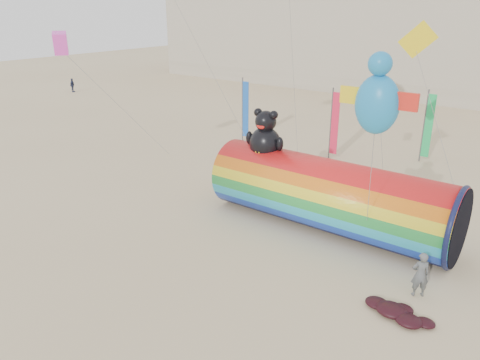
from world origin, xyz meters
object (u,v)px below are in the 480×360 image
Objects in this scene: hotel_building at (369,6)px; fabric_bundle at (397,312)px; kite_handler at (420,274)px; windsock_assembly at (329,193)px.

fabric_bundle is (21.78, -47.16, -10.14)m from hotel_building.
hotel_building is 51.28m from kite_handler.
windsock_assembly is at bearing -68.81° from hotel_building.
kite_handler is at bearing -64.17° from hotel_building.
windsock_assembly is at bearing 137.49° from fabric_bundle.
hotel_building is 4.88× the size of windsock_assembly.
hotel_building reaches higher than fabric_bundle.
hotel_building is 46.02m from windsock_assembly.
kite_handler is at bearing -29.64° from windsock_assembly.
hotel_building is at bearing -100.49° from kite_handler.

